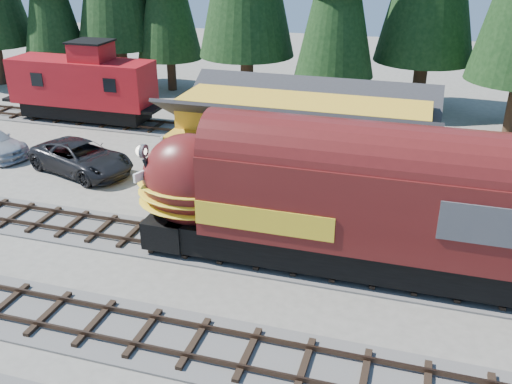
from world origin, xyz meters
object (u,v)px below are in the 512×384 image
(locomotive, at_px, (337,207))
(caboose, at_px, (83,85))
(pickup_truck_a, at_px, (81,157))
(depot, at_px, (301,138))

(locomotive, xyz_separation_m, caboose, (-19.80, 14.00, -0.10))
(locomotive, height_order, pickup_truck_a, locomotive)
(locomotive, relative_size, pickup_truck_a, 2.71)
(pickup_truck_a, bearing_deg, depot, -68.44)
(depot, xyz_separation_m, pickup_truck_a, (-12.09, -0.74, -2.10))
(caboose, height_order, pickup_truck_a, caboose)
(locomotive, distance_m, caboose, 24.25)
(locomotive, distance_m, pickup_truck_a, 16.12)
(locomotive, bearing_deg, pickup_truck_a, 158.93)
(caboose, distance_m, pickup_truck_a, 9.71)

